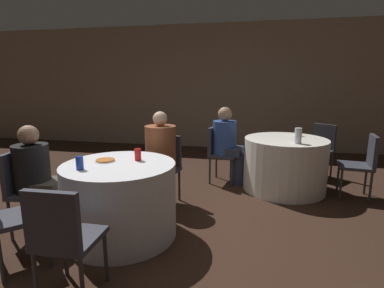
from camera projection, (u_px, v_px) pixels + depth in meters
name	position (u px, v px, depth m)	size (l,w,h in m)	color
ground_plane	(133.00, 233.00, 3.06)	(16.00, 16.00, 0.00)	#382319
wall_back	(204.00, 87.00, 6.90)	(16.00, 0.06, 2.80)	gray
table_near	(120.00, 200.00, 2.96)	(1.10, 1.10, 0.74)	silver
table_far	(285.00, 164.00, 4.25)	(1.14, 1.14, 0.74)	white
chair_near_west	(25.00, 184.00, 2.99)	(0.46, 0.46, 0.85)	#383842
chair_near_north	(164.00, 162.00, 3.81)	(0.46, 0.47, 0.85)	#383842
chair_near_south	(62.00, 234.00, 2.01)	(0.41, 0.42, 0.85)	#383842
chair_near_southwest	(6.00, 210.00, 2.39)	(0.57, 0.57, 0.85)	#383842
chair_far_west	(219.00, 149.00, 4.57)	(0.46, 0.46, 0.85)	#383842
chair_far_east	(364.00, 160.00, 3.90)	(0.45, 0.45, 0.85)	#383842
chair_far_northeast	(320.00, 145.00, 4.83)	(0.56, 0.56, 0.85)	#383842
person_black_shirt	(41.00, 180.00, 2.97)	(0.50, 0.36, 1.11)	#4C4238
person_floral_shirt	(159.00, 158.00, 3.65)	(0.41, 0.52, 1.17)	black
person_blue_shirt	(228.00, 145.00, 4.50)	(0.51, 0.38, 1.16)	#33384C
pizza_plate_near	(105.00, 160.00, 2.98)	(0.21, 0.21, 0.02)	white
soda_can_blue	(80.00, 163.00, 2.69)	(0.07, 0.07, 0.12)	#1E38A5
soda_can_red	(138.00, 155.00, 3.00)	(0.07, 0.07, 0.12)	red
bottle_far	(298.00, 136.00, 3.83)	(0.09, 0.09, 0.20)	silver
cup_far	(298.00, 132.00, 4.38)	(0.08, 0.08, 0.11)	silver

